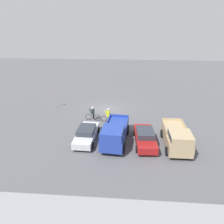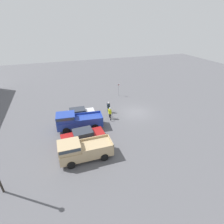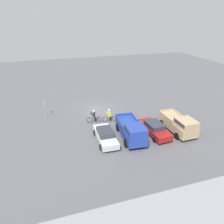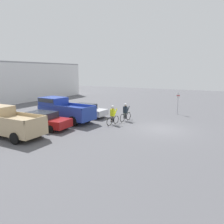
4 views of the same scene
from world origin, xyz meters
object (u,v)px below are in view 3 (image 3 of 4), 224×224
at_px(sedan_1, 105,135).
at_px(cyclist_1, 109,115).
at_px(pickup_truck_1, 132,130).
at_px(fire_lane_sign, 45,106).
at_px(sedan_0, 154,128).
at_px(pickup_truck_0, 179,124).
at_px(cyclist_0, 94,116).

xyz_separation_m(sedan_1, cyclist_1, (-1.72, -4.21, 0.21)).
bearing_deg(cyclist_1, pickup_truck_1, 102.34).
bearing_deg(pickup_truck_1, fire_lane_sign, -45.84).
relative_size(sedan_0, pickup_truck_1, 0.85).
relative_size(sedan_1, cyclist_1, 2.78).
xyz_separation_m(pickup_truck_0, cyclist_1, (6.68, -5.02, -0.22)).
xyz_separation_m(sedan_0, sedan_1, (5.60, -0.25, -0.03)).
xyz_separation_m(pickup_truck_1, cyclist_0, (2.89, -5.13, -0.29)).
relative_size(pickup_truck_1, cyclist_1, 3.32).
bearing_deg(pickup_truck_0, pickup_truck_1, -2.72).
distance_m(cyclist_0, cyclist_1, 1.88).
bearing_deg(sedan_0, sedan_1, -2.58).
bearing_deg(cyclist_1, cyclist_0, -11.56).
bearing_deg(sedan_0, cyclist_1, -49.01).
distance_m(sedan_0, pickup_truck_1, 2.89).
relative_size(pickup_truck_0, sedan_0, 1.06).
bearing_deg(pickup_truck_0, cyclist_1, -36.94).
height_order(pickup_truck_0, sedan_1, pickup_truck_0).
relative_size(sedan_0, cyclist_1, 2.82).
bearing_deg(sedan_1, sedan_0, 177.42).
distance_m(pickup_truck_0, cyclist_1, 8.36).
distance_m(pickup_truck_1, cyclist_1, 4.88).
height_order(cyclist_1, fire_lane_sign, fire_lane_sign).
bearing_deg(pickup_truck_0, fire_lane_sign, -32.55).
xyz_separation_m(pickup_truck_0, sedan_0, (2.80, -0.56, -0.40)).
xyz_separation_m(pickup_truck_0, fire_lane_sign, (14.16, -9.04, 0.33)).
distance_m(sedan_0, cyclist_0, 7.50).
height_order(pickup_truck_1, fire_lane_sign, fire_lane_sign).
xyz_separation_m(cyclist_0, cyclist_1, (-1.85, 0.38, 0.01)).
bearing_deg(fire_lane_sign, cyclist_1, 151.76).
relative_size(pickup_truck_1, cyclist_0, 3.22).
distance_m(cyclist_1, fire_lane_sign, 8.51).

